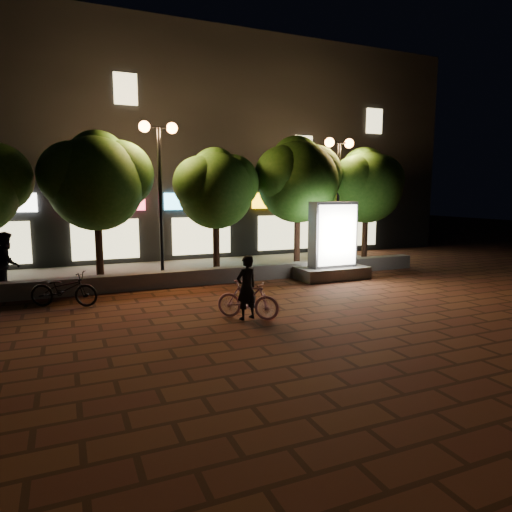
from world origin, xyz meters
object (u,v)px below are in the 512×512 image
tree_right (298,177)px  street_lamp_left (159,160)px  street_lamp_right (339,169)px  tree_mid (216,186)px  ad_kiosk (332,248)px  pedestrian (7,263)px  tree_left (97,178)px  scooter_pink (248,300)px  scooter_parked (64,289)px  rider (247,287)px  tree_far_right (367,183)px

tree_right → street_lamp_left: size_ratio=0.98×
street_lamp_right → tree_mid: bearing=177.0°
ad_kiosk → pedestrian: (-10.04, 1.34, -0.10)m
street_lamp_right → street_lamp_left: bearing=180.0°
street_lamp_right → ad_kiosk: bearing=-126.8°
tree_left → pedestrian: tree_left is taller
scooter_pink → scooter_parked: size_ratio=0.87×
scooter_pink → rider: 0.30m
tree_left → tree_mid: tree_left is taller
pedestrian → tree_mid: bearing=-79.8°
pedestrian → tree_left: bearing=-67.9°
tree_left → scooter_parked: bearing=-112.2°
street_lamp_left → rider: 6.50m
tree_left → scooter_pink: bearing=-64.0°
street_lamp_right → ad_kiosk: (-1.53, -2.04, -2.82)m
street_lamp_right → pedestrian: street_lamp_right is taller
scooter_pink → street_lamp_right: bearing=-6.0°
tree_right → scooter_pink: 7.95m
street_lamp_right → tree_right: bearing=170.9°
tree_left → pedestrian: (-2.62, -0.96, -2.47)m
ad_kiosk → rider: 5.80m
tree_far_right → scooter_parked: 12.34m
tree_far_right → scooter_parked: tree_far_right is taller
rider → scooter_parked: rider is taller
tree_right → rider: tree_right is taller
street_lamp_right → rider: size_ratio=3.27×
tree_right → scooter_parked: tree_right is taller
street_lamp_left → pedestrian: bearing=-171.3°
scooter_parked → scooter_pink: bearing=-103.5°
scooter_pink → pedestrian: (-5.45, 4.84, 0.52)m
street_lamp_left → tree_far_right: bearing=1.8°
street_lamp_left → scooter_pink: (0.89, -5.54, -3.57)m
tree_far_right → street_lamp_right: 1.66m
scooter_pink → rider: (-0.03, -0.01, 0.30)m
street_lamp_right → scooter_pink: street_lamp_right is taller
tree_mid → street_lamp_right: street_lamp_right is taller
ad_kiosk → scooter_parked: 8.61m
ad_kiosk → rider: size_ratio=1.75×
tree_left → scooter_parked: 4.27m
scooter_parked → pedestrian: bearing=61.3°
scooter_parked → pedestrian: 2.43m
tree_mid → tree_right: bearing=0.0°
tree_right → scooter_parked: bearing=-161.5°
street_lamp_right → rider: 8.85m
tree_mid → tree_right: tree_right is taller
tree_mid → pedestrian: 7.05m
scooter_pink → tree_left: bearing=67.9°
street_lamp_left → scooter_parked: bearing=-140.4°
tree_far_right → scooter_parked: size_ratio=2.72×
tree_far_right → street_lamp_right: street_lamp_right is taller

